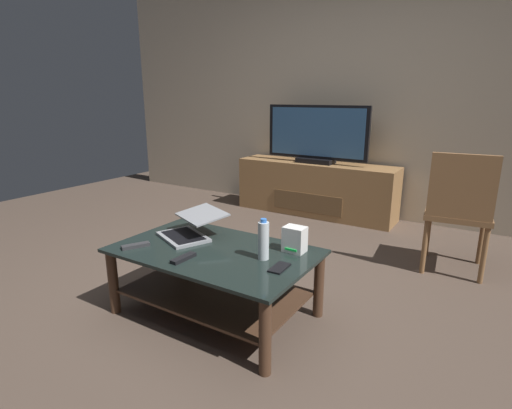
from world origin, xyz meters
The scene contains 12 objects.
ground_plane centered at (0.00, 0.00, 0.00)m, with size 7.68×7.68×0.00m, color #4C3D33.
back_wall centered at (0.00, 2.41, 1.40)m, with size 6.40×0.12×2.80m, color #B2A38C.
coffee_table centered at (0.05, -0.18, 0.28)m, with size 1.15×0.71×0.41m.
media_cabinet centered at (-0.33, 2.09, 0.29)m, with size 1.75×0.42×0.57m.
television centered at (-0.33, 2.07, 0.86)m, with size 1.13×0.20×0.61m.
dining_chair centered at (1.17, 1.21, 0.50)m, with size 0.48×0.48×0.90m.
laptop centered at (-0.21, -0.09, 0.47)m, with size 0.44×0.47×0.16m.
router_box centered at (0.45, 0.04, 0.49)m, with size 0.12×0.10×0.15m.
water_bottle_near centered at (0.36, -0.15, 0.52)m, with size 0.06×0.06×0.23m.
cell_phone centered at (0.50, -0.22, 0.42)m, with size 0.07×0.14×0.01m, color black.
tv_remote centered at (0.00, -0.39, 0.42)m, with size 0.04×0.16×0.02m, color black.
soundbar_remote centered at (-0.36, -0.40, 0.42)m, with size 0.04×0.16×0.02m, color #2D2D30.
Camera 1 is at (1.40, -1.88, 1.27)m, focal length 28.05 mm.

